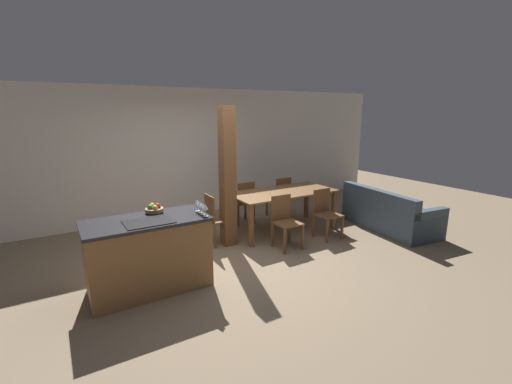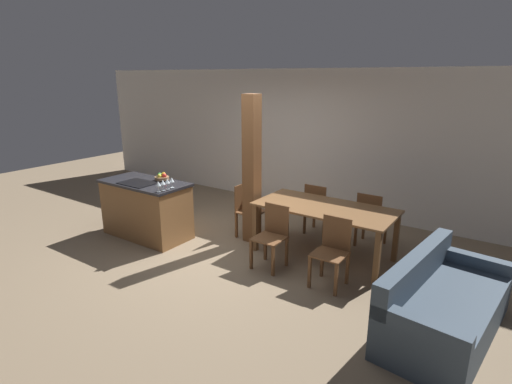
{
  "view_description": "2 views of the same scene",
  "coord_description": "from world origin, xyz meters",
  "px_view_note": "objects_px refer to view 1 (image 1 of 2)",
  "views": [
    {
      "loc": [
        -2.17,
        -4.39,
        2.22
      ],
      "look_at": [
        0.6,
        0.2,
        0.95
      ],
      "focal_mm": 24.0,
      "sensor_mm": 36.0,
      "label": 1
    },
    {
      "loc": [
        3.74,
        -4.35,
        2.56
      ],
      "look_at": [
        0.6,
        0.2,
        0.95
      ],
      "focal_mm": 28.0,
      "sensor_mm": 36.0,
      "label": 2
    }
  ],
  "objects_px": {
    "kitchen_island": "(149,254)",
    "dining_chair_head_end": "(216,218)",
    "dining_chair_far_left": "(243,202)",
    "dining_table": "(282,196)",
    "timber_post": "(228,178)",
    "wine_glass_far": "(200,204)",
    "dining_chair_near_left": "(285,220)",
    "couch": "(389,215)",
    "dining_chair_far_right": "(280,196)",
    "dining_chair_near_right": "(326,212)",
    "fruit_bowl": "(154,209)",
    "wine_glass_near": "(205,207)",
    "wine_glass_middle": "(203,205)",
    "wine_glass_end": "(197,202)"
  },
  "relations": [
    {
      "from": "kitchen_island",
      "to": "dining_chair_far_left",
      "type": "xyz_separation_m",
      "value": [
        2.28,
        1.65,
        -0.01
      ]
    },
    {
      "from": "fruit_bowl",
      "to": "wine_glass_end",
      "type": "bearing_deg",
      "value": -27.29
    },
    {
      "from": "dining_table",
      "to": "timber_post",
      "type": "bearing_deg",
      "value": -174.31
    },
    {
      "from": "kitchen_island",
      "to": "dining_chair_head_end",
      "type": "bearing_deg",
      "value": 34.72
    },
    {
      "from": "timber_post",
      "to": "dining_chair_head_end",
      "type": "bearing_deg",
      "value": 144.21
    },
    {
      "from": "wine_glass_far",
      "to": "dining_chair_near_right",
      "type": "relative_size",
      "value": 0.18
    },
    {
      "from": "fruit_bowl",
      "to": "dining_chair_near_left",
      "type": "distance_m",
      "value": 2.18
    },
    {
      "from": "dining_chair_near_right",
      "to": "timber_post",
      "type": "distance_m",
      "value": 1.88
    },
    {
      "from": "dining_chair_far_left",
      "to": "dining_chair_head_end",
      "type": "distance_m",
      "value": 1.16
    },
    {
      "from": "wine_glass_near",
      "to": "couch",
      "type": "height_order",
      "value": "wine_glass_near"
    },
    {
      "from": "couch",
      "to": "timber_post",
      "type": "bearing_deg",
      "value": 80.42
    },
    {
      "from": "kitchen_island",
      "to": "dining_chair_near_left",
      "type": "distance_m",
      "value": 2.3
    },
    {
      "from": "wine_glass_end",
      "to": "dining_chair_near_right",
      "type": "height_order",
      "value": "wine_glass_end"
    },
    {
      "from": "dining_chair_head_end",
      "to": "timber_post",
      "type": "distance_m",
      "value": 0.72
    },
    {
      "from": "dining_table",
      "to": "wine_glass_end",
      "type": "bearing_deg",
      "value": -154.72
    },
    {
      "from": "couch",
      "to": "timber_post",
      "type": "distance_m",
      "value": 3.25
    },
    {
      "from": "couch",
      "to": "dining_chair_far_right",
      "type": "bearing_deg",
      "value": 45.34
    },
    {
      "from": "dining_table",
      "to": "dining_chair_near_left",
      "type": "height_order",
      "value": "dining_chair_near_left"
    },
    {
      "from": "fruit_bowl",
      "to": "dining_table",
      "type": "xyz_separation_m",
      "value": [
        2.57,
        0.72,
        -0.31
      ]
    },
    {
      "from": "wine_glass_far",
      "to": "dining_table",
      "type": "bearing_deg",
      "value": 27.26
    },
    {
      "from": "wine_glass_end",
      "to": "dining_chair_head_end",
      "type": "height_order",
      "value": "wine_glass_end"
    },
    {
      "from": "wine_glass_end",
      "to": "dining_chair_far_right",
      "type": "relative_size",
      "value": 0.18
    },
    {
      "from": "kitchen_island",
      "to": "dining_chair_head_end",
      "type": "relative_size",
      "value": 1.71
    },
    {
      "from": "timber_post",
      "to": "dining_chair_near_left",
      "type": "bearing_deg",
      "value": -37.98
    },
    {
      "from": "wine_glass_far",
      "to": "dining_chair_far_left",
      "type": "distance_m",
      "value": 2.47
    },
    {
      "from": "fruit_bowl",
      "to": "dining_chair_far_left",
      "type": "bearing_deg",
      "value": 33.89
    },
    {
      "from": "dining_chair_near_right",
      "to": "dining_chair_far_right",
      "type": "xyz_separation_m",
      "value": [
        0.0,
        1.41,
        0.0
      ]
    },
    {
      "from": "dining_chair_head_end",
      "to": "couch",
      "type": "relative_size",
      "value": 0.46
    },
    {
      "from": "dining_chair_near_left",
      "to": "couch",
      "type": "xyz_separation_m",
      "value": [
        2.25,
        -0.29,
        -0.18
      ]
    },
    {
      "from": "dining_chair_far_left",
      "to": "dining_chair_near_right",
      "type": "bearing_deg",
      "value": 122.3
    },
    {
      "from": "wine_glass_near",
      "to": "couch",
      "type": "bearing_deg",
      "value": 3.68
    },
    {
      "from": "dining_table",
      "to": "couch",
      "type": "bearing_deg",
      "value": -28.8
    },
    {
      "from": "wine_glass_far",
      "to": "kitchen_island",
      "type": "bearing_deg",
      "value": 170.01
    },
    {
      "from": "dining_table",
      "to": "fruit_bowl",
      "type": "bearing_deg",
      "value": -164.37
    },
    {
      "from": "dining_chair_near_left",
      "to": "wine_glass_middle",
      "type": "bearing_deg",
      "value": -164.55
    },
    {
      "from": "dining_chair_far_right",
      "to": "dining_chair_near_right",
      "type": "bearing_deg",
      "value": 90.0
    },
    {
      "from": "dining_chair_near_right",
      "to": "fruit_bowl",
      "type": "bearing_deg",
      "value": -179.76
    },
    {
      "from": "couch",
      "to": "timber_post",
      "type": "relative_size",
      "value": 0.82
    },
    {
      "from": "dining_chair_far_right",
      "to": "dining_chair_head_end",
      "type": "height_order",
      "value": "same"
    },
    {
      "from": "wine_glass_far",
      "to": "dining_chair_far_right",
      "type": "height_order",
      "value": "wine_glass_far"
    },
    {
      "from": "kitchen_island",
      "to": "wine_glass_middle",
      "type": "height_order",
      "value": "wine_glass_middle"
    },
    {
      "from": "dining_table",
      "to": "dining_chair_near_left",
      "type": "relative_size",
      "value": 2.28
    },
    {
      "from": "wine_glass_end",
      "to": "dining_chair_far_right",
      "type": "distance_m",
      "value": 3.08
    },
    {
      "from": "wine_glass_middle",
      "to": "dining_chair_head_end",
      "type": "xyz_separation_m",
      "value": [
        0.7,
        1.15,
        -0.6
      ]
    },
    {
      "from": "wine_glass_far",
      "to": "dining_chair_far_left",
      "type": "bearing_deg",
      "value": 47.54
    },
    {
      "from": "wine_glass_far",
      "to": "wine_glass_middle",
      "type": "bearing_deg",
      "value": -90.0
    },
    {
      "from": "fruit_bowl",
      "to": "dining_chair_head_end",
      "type": "distance_m",
      "value": 1.49
    },
    {
      "from": "dining_chair_near_left",
      "to": "timber_post",
      "type": "xyz_separation_m",
      "value": [
        -0.75,
        0.59,
        0.69
      ]
    },
    {
      "from": "kitchen_island",
      "to": "dining_table",
      "type": "distance_m",
      "value": 2.9
    },
    {
      "from": "kitchen_island",
      "to": "wine_glass_middle",
      "type": "relative_size",
      "value": 9.28
    }
  ]
}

